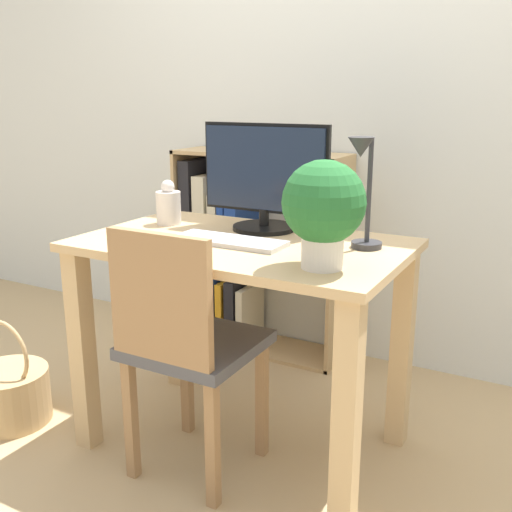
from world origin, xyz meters
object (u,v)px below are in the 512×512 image
monitor (265,175)px  keyboard (229,241)px  basket (9,394)px  vase (168,205)px  desk_lamp (364,183)px  chair (186,342)px  bookshelf (232,256)px  potted_plant (324,207)px

monitor → keyboard: bearing=-91.3°
basket → keyboard: bearing=16.6°
basket → monitor: bearing=29.8°
keyboard → vase: (-0.37, 0.16, 0.06)m
keyboard → desk_lamp: desk_lamp is taller
monitor → vase: 0.40m
keyboard → vase: vase is taller
chair → basket: (-0.83, -0.05, -0.37)m
desk_lamp → bookshelf: (-0.93, 0.75, -0.53)m
potted_plant → bookshelf: (-0.89, 0.98, -0.49)m
keyboard → chair: size_ratio=0.44×
keyboard → bookshelf: 1.04m
chair → bookshelf: size_ratio=0.88×
potted_plant → bookshelf: bearing=132.3°
potted_plant → basket: bearing=-173.8°
desk_lamp → bookshelf: size_ratio=0.36×
desk_lamp → keyboard: bearing=-166.1°
keyboard → chair: chair is taller
bookshelf → basket: (-0.37, -1.12, -0.35)m
monitor → desk_lamp: 0.44m
monitor → chair: monitor is taller
desk_lamp → bookshelf: bearing=141.1°
monitor → keyboard: size_ratio=1.28×
monitor → basket: bearing=-150.2°
vase → chair: size_ratio=0.19×
bookshelf → keyboard: bearing=-59.5°
chair → desk_lamp: bearing=39.4°
desk_lamp → chair: 0.76m
vase → potted_plant: potted_plant is taller
monitor → vase: size_ratio=2.92×
monitor → bookshelf: (-0.51, 0.61, -0.51)m
monitor → keyboard: 0.31m
potted_plant → vase: bearing=159.6°
keyboard → vase: bearing=156.9°
keyboard → chair: 0.37m
chair → monitor: bearing=89.6°
potted_plant → chair: size_ratio=0.36×
potted_plant → desk_lamp: bearing=80.6°
vase → desk_lamp: 0.81m
monitor → desk_lamp: monitor is taller
monitor → bookshelf: monitor is taller
keyboard → desk_lamp: size_ratio=1.07×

